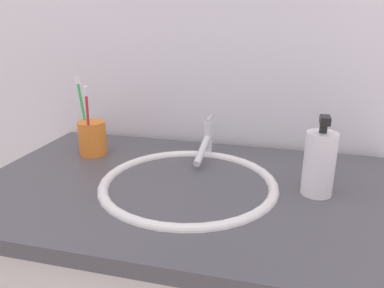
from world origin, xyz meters
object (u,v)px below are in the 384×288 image
Objects in this scene: toothbrush_green at (83,109)px; toothbrush_cup at (93,138)px; faucet at (206,142)px; toothbrush_red at (88,118)px; soap_dispenser at (319,163)px.

toothbrush_cup is at bearing -24.97° from toothbrush_green.
toothbrush_red reaches higher than faucet.
faucet is 0.82× the size of toothbrush_green.
faucet is at bearing 16.33° from toothbrush_red.
toothbrush_cup is 0.08m from toothbrush_red.
faucet is at bearing 9.69° from toothbrush_cup.
soap_dispenser is at bearing -10.67° from toothbrush_green.
toothbrush_green is 0.06m from toothbrush_red.
toothbrush_red is (0.04, -0.05, -0.01)m from toothbrush_green.
toothbrush_cup is 0.08m from toothbrush_green.
faucet is at bearing 150.81° from soap_dispenser.
soap_dispenser reaches higher than toothbrush_cup.
toothbrush_green reaches higher than toothbrush_cup.
toothbrush_cup is at bearing 108.66° from toothbrush_red.
toothbrush_red reaches higher than soap_dispenser.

